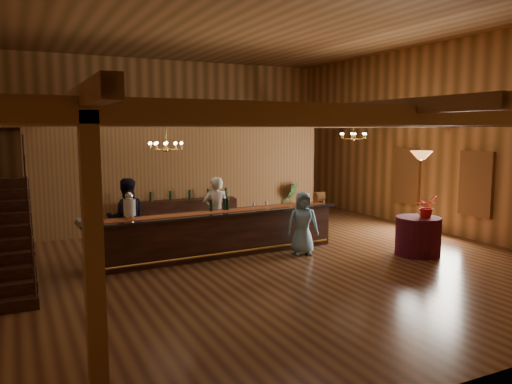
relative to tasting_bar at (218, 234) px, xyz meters
name	(u,v)px	position (x,y,z in m)	size (l,w,h in m)	color
floor	(251,251)	(0.92, 0.10, -0.54)	(14.00, 14.00, 0.00)	brown
ceiling	(251,23)	(0.92, 0.10, 4.96)	(14.00, 14.00, 0.00)	#8F5C34
wall_back	(169,136)	(0.92, 7.10, 2.21)	(12.00, 0.10, 5.50)	#B88148
wall_front	(508,151)	(0.92, -6.90, 2.21)	(12.00, 0.10, 5.50)	#B88148
wall_right	(434,138)	(6.92, 0.10, 2.21)	(0.10, 14.00, 5.50)	#B88148
beam_grid	(242,120)	(0.92, 0.60, 2.70)	(11.90, 13.90, 0.39)	brown
support_posts	(260,189)	(0.92, -0.40, 1.06)	(9.20, 10.20, 3.20)	brown
partition_wall	(187,178)	(0.42, 3.60, 1.01)	(9.00, 0.18, 3.10)	brown
window_right_front	(476,184)	(6.87, -1.50, 1.01)	(0.12, 1.05, 1.75)	white
window_right_back	(407,176)	(6.87, 1.10, 1.01)	(0.12, 1.05, 1.75)	white
staircase	(4,238)	(-4.53, -0.64, 0.46)	(1.00, 2.80, 2.00)	#3E1D14
backroom_boxes	(175,202)	(0.62, 5.60, -0.01)	(4.10, 0.60, 1.10)	#3E1D14
tasting_bar	(218,234)	(0.00, 0.00, 0.00)	(6.40, 1.16, 1.07)	#3E1D14
beverage_dispenser	(129,206)	(-2.08, -0.06, 0.81)	(0.26, 0.26, 0.60)	silver
glass_rack_tray	(90,221)	(-2.93, -0.21, 0.57)	(0.50, 0.50, 0.10)	gray
raffle_drum	(319,197)	(2.92, 0.11, 0.70)	(0.34, 0.24, 0.30)	brown
bar_bottle_0	(211,205)	(-0.13, 0.12, 0.67)	(0.07, 0.07, 0.30)	black
bar_bottle_1	(225,204)	(0.23, 0.14, 0.67)	(0.07, 0.07, 0.30)	black
bar_bottle_2	(228,204)	(0.31, 0.14, 0.67)	(0.07, 0.07, 0.30)	black
backbar_shelf	(181,215)	(0.09, 3.24, -0.07)	(3.33, 0.52, 0.94)	#3E1D14
round_table	(418,236)	(4.35, -2.02, -0.08)	(1.06, 1.06, 0.92)	#4E0E20
chandelier_left	(166,146)	(-1.06, 0.60, 2.09)	(0.80, 0.80, 0.73)	gold
chandelier_right	(353,136)	(4.85, 1.27, 2.28)	(0.80, 0.80, 0.53)	gold
pendant_lamp	(421,155)	(4.35, -2.02, 1.86)	(0.52, 0.52, 0.90)	gold
bartender	(216,212)	(0.26, 0.79, 0.37)	(0.67, 0.44, 1.82)	white
staff_second	(127,218)	(-1.98, 0.79, 0.40)	(0.92, 0.71, 1.88)	black
guest	(303,223)	(1.88, -0.76, 0.22)	(0.75, 0.49, 1.53)	#72A6CB
floor_plant	(289,201)	(3.90, 3.41, 0.10)	(0.70, 0.57, 1.28)	#335325
table_flowers	(426,207)	(4.46, -2.14, 0.65)	(0.48, 0.41, 0.53)	red
table_vase	(423,211)	(4.49, -2.01, 0.52)	(0.14, 0.14, 0.28)	gold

